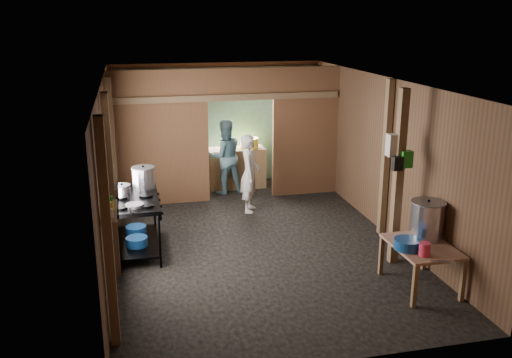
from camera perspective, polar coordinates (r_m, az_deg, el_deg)
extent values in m
cube|color=black|center=(9.26, -0.28, -6.20)|extent=(4.50, 7.00, 0.00)
cube|color=#31302E|center=(8.60, -0.31, 10.01)|extent=(4.50, 7.00, 0.00)
cube|color=brown|center=(12.19, -3.94, 5.71)|extent=(4.50, 0.00, 2.60)
cube|color=brown|center=(5.66, 7.62, -7.29)|extent=(4.50, 0.00, 2.60)
cube|color=brown|center=(8.64, -15.01, 0.69)|extent=(0.00, 7.00, 2.60)
cube|color=brown|center=(9.57, 12.97, 2.34)|extent=(0.00, 7.00, 2.60)
cube|color=brown|center=(10.79, -9.80, 4.09)|extent=(1.85, 0.10, 2.60)
cube|color=brown|center=(11.31, 5.06, 4.84)|extent=(1.35, 0.10, 2.60)
cube|color=brown|center=(10.82, -1.60, 9.73)|extent=(1.30, 0.10, 0.60)
cube|color=#89C6BF|center=(12.14, -3.89, 5.42)|extent=(4.40, 0.06, 2.50)
cube|color=brown|center=(11.91, -2.01, 1.16)|extent=(1.20, 0.50, 0.85)
cylinder|color=beige|center=(12.04, -2.73, 8.48)|extent=(0.20, 0.03, 0.20)
cube|color=brown|center=(6.17, -14.94, -5.67)|extent=(0.10, 0.12, 2.60)
cube|color=brown|center=(7.87, -14.64, -0.82)|extent=(0.10, 0.12, 2.60)
cube|color=brown|center=(9.80, -14.43, 2.57)|extent=(0.10, 0.12, 2.60)
cube|color=brown|center=(9.37, 13.11, 2.02)|extent=(0.10, 0.12, 2.60)
cube|color=brown|center=(8.28, 14.34, 0.05)|extent=(0.12, 0.12, 2.60)
cube|color=brown|center=(10.76, -2.85, 8.34)|extent=(4.40, 0.12, 0.12)
cylinder|color=slate|center=(8.94, -14.85, 3.54)|extent=(0.03, 0.34, 0.34)
cylinder|color=black|center=(9.36, -14.75, 3.47)|extent=(0.03, 0.30, 0.30)
cube|color=brown|center=(6.60, -14.64, -3.24)|extent=(0.14, 0.80, 0.03)
cylinder|color=beige|center=(6.34, -14.73, -3.43)|extent=(0.07, 0.07, 0.10)
cylinder|color=gold|center=(6.58, -14.68, -2.71)|extent=(0.08, 0.08, 0.10)
cylinder|color=#1E881F|center=(6.79, -14.65, -2.11)|extent=(0.06, 0.06, 0.10)
cube|color=beige|center=(8.20, 14.02, 3.39)|extent=(0.22, 0.15, 0.32)
cube|color=#1E881F|center=(8.18, 15.12, 1.98)|extent=(0.16, 0.12, 0.24)
cube|color=black|center=(8.11, 14.28, 1.55)|extent=(0.14, 0.10, 0.20)
cylinder|color=navy|center=(8.75, -12.10, -6.27)|extent=(0.33, 0.33, 0.14)
cylinder|color=navy|center=(9.20, -12.17, -5.13)|extent=(0.33, 0.33, 0.13)
cylinder|color=navy|center=(7.61, 15.24, -6.44)|extent=(0.45, 0.45, 0.13)
cylinder|color=#D72E4E|center=(7.45, 16.86, -6.90)|extent=(0.16, 0.16, 0.17)
cube|color=silver|center=(7.38, 18.57, -7.99)|extent=(0.29, 0.15, 0.01)
cylinder|color=gold|center=(11.84, -0.70, 3.72)|extent=(0.38, 0.38, 0.21)
imported|color=silver|center=(10.36, -0.66, 0.58)|extent=(0.49, 0.61, 1.47)
imported|color=slate|center=(11.44, -3.22, 2.29)|extent=(0.84, 0.70, 1.54)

